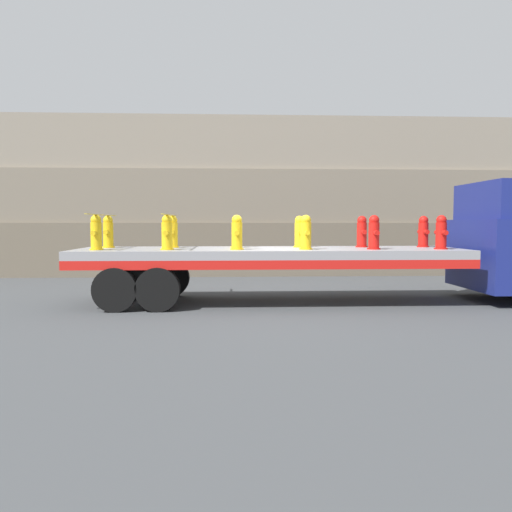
{
  "coord_description": "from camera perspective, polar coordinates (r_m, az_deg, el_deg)",
  "views": [
    {
      "loc": [
        -0.89,
        -11.91,
        1.89
      ],
      "look_at": [
        -0.33,
        0.0,
        1.12
      ],
      "focal_mm": 35.0,
      "sensor_mm": 36.0,
      "label": 1
    }
  ],
  "objects": [
    {
      "name": "fire_hydrant_red_near_5",
      "position": [
        12.36,
        20.4,
        2.51
      ],
      "size": [
        0.31,
        0.56,
        0.79
      ],
      "color": "red",
      "rests_on": "flatbed_trailer"
    },
    {
      "name": "fire_hydrant_red_far_4",
      "position": [
        12.88,
        12.0,
        2.7
      ],
      "size": [
        0.31,
        0.56,
        0.79
      ],
      "color": "red",
      "rests_on": "flatbed_trailer"
    },
    {
      "name": "cargo_strap_rear",
      "position": [
        12.3,
        -17.18,
        4.51
      ],
      "size": [
        0.05,
        2.66,
        0.01
      ],
      "color": "yellow",
      "rests_on": "fire_hydrant_yellow_near_0"
    },
    {
      "name": "fire_hydrant_yellow_far_3",
      "position": [
        12.57,
        5.0,
        2.74
      ],
      "size": [
        0.31,
        0.56,
        0.79
      ],
      "color": "gold",
      "rests_on": "flatbed_trailer"
    },
    {
      "name": "fire_hydrant_yellow_far_2",
      "position": [
        12.46,
        -2.24,
        2.74
      ],
      "size": [
        0.31,
        0.56,
        0.79
      ],
      "color": "gold",
      "rests_on": "flatbed_trailer"
    },
    {
      "name": "fire_hydrant_yellow_near_2",
      "position": [
        11.37,
        -2.2,
        2.66
      ],
      "size": [
        0.31,
        0.56,
        0.79
      ],
      "color": "gold",
      "rests_on": "flatbed_trailer"
    },
    {
      "name": "fire_hydrant_yellow_far_0",
      "position": [
        12.83,
        -16.54,
        2.62
      ],
      "size": [
        0.31,
        0.56,
        0.79
      ],
      "color": "gold",
      "rests_on": "flatbed_trailer"
    },
    {
      "name": "fire_hydrant_yellow_near_3",
      "position": [
        11.49,
        5.72,
        2.65
      ],
      "size": [
        0.31,
        0.56,
        0.79
      ],
      "color": "gold",
      "rests_on": "flatbed_trailer"
    },
    {
      "name": "fire_hydrant_red_far_5",
      "position": [
        13.36,
        18.58,
        2.62
      ],
      "size": [
        0.31,
        0.56,
        0.79
      ],
      "color": "red",
      "rests_on": "flatbed_trailer"
    },
    {
      "name": "flatbed_trailer",
      "position": [
        11.94,
        -1.1,
        -0.31
      ],
      "size": [
        9.11,
        2.57,
        1.3
      ],
      "color": "gray",
      "rests_on": "ground_plane"
    },
    {
      "name": "rock_cliff",
      "position": [
        19.46,
        -0.07,
        6.64
      ],
      "size": [
        60.0,
        3.3,
        5.79
      ],
      "color": "#665B4C",
      "rests_on": "ground_plane"
    },
    {
      "name": "fire_hydrant_red_near_4",
      "position": [
        11.83,
        13.33,
        2.6
      ],
      "size": [
        0.31,
        0.56,
        0.79
      ],
      "color": "red",
      "rests_on": "flatbed_trailer"
    },
    {
      "name": "fire_hydrant_yellow_near_0",
      "position": [
        11.78,
        -17.8,
        2.52
      ],
      "size": [
        0.31,
        0.56,
        0.79
      ],
      "color": "gold",
      "rests_on": "flatbed_trailer"
    },
    {
      "name": "fire_hydrant_yellow_near_1",
      "position": [
        11.47,
        -10.14,
        2.61
      ],
      "size": [
        0.31,
        0.56,
        0.79
      ],
      "color": "gold",
      "rests_on": "flatbed_trailer"
    },
    {
      "name": "cargo_strap_middle",
      "position": [
        12.0,
        -9.82,
        4.64
      ],
      "size": [
        0.05,
        2.66,
        0.01
      ],
      "color": "yellow",
      "rests_on": "fire_hydrant_yellow_near_1"
    },
    {
      "name": "ground_plane",
      "position": [
        12.09,
        1.56,
        -5.31
      ],
      "size": [
        120.0,
        120.0,
        0.0
      ],
      "primitive_type": "plane",
      "color": "#3F4244"
    },
    {
      "name": "fire_hydrant_yellow_far_1",
      "position": [
        12.54,
        -9.5,
        2.7
      ],
      "size": [
        0.31,
        0.56,
        0.79
      ],
      "color": "gold",
      "rests_on": "flatbed_trailer"
    }
  ]
}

